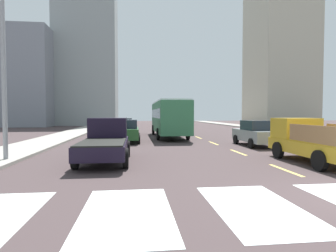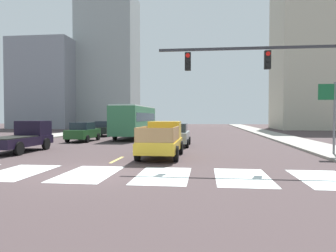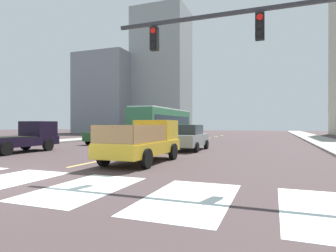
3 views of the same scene
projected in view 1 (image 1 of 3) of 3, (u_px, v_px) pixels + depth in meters
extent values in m
cube|color=gray|center=(332.00, 136.00, 26.18)|extent=(3.19, 110.00, 0.15)
cube|color=gray|center=(53.00, 139.00, 23.29)|extent=(3.19, 110.00, 0.15)
cube|color=silver|center=(127.00, 212.00, 6.19)|extent=(1.99, 3.64, 0.01)
cube|color=silver|center=(256.00, 207.00, 6.53)|extent=(1.99, 3.64, 0.01)
cube|color=#E4C254|center=(285.00, 170.00, 10.84)|extent=(0.16, 2.40, 0.01)
cube|color=#E4C254|center=(238.00, 152.00, 15.81)|extent=(0.16, 2.40, 0.01)
cube|color=#E4C254|center=(214.00, 143.00, 20.77)|extent=(0.16, 2.40, 0.01)
cube|color=#E4C254|center=(198.00, 137.00, 25.73)|extent=(0.16, 2.40, 0.01)
cube|color=#E4C254|center=(188.00, 134.00, 30.69)|extent=(0.16, 2.40, 0.01)
cube|color=#E4C254|center=(181.00, 131.00, 35.65)|extent=(0.16, 2.40, 0.01)
cube|color=#E4C254|center=(175.00, 129.00, 40.61)|extent=(0.16, 2.40, 0.01)
cube|color=#E4C254|center=(171.00, 127.00, 45.58)|extent=(0.16, 2.40, 0.01)
cube|color=gold|center=(317.00, 148.00, 12.27)|extent=(1.96, 5.20, 0.56)
cube|color=gold|center=(296.00, 128.00, 13.92)|extent=(1.84, 1.60, 1.00)
cube|color=#19232D|center=(291.00, 124.00, 14.35)|extent=(1.72, 0.08, 0.56)
cube|color=gold|center=(333.00, 143.00, 11.31)|extent=(1.84, 3.30, 0.06)
cylinder|color=black|center=(278.00, 150.00, 13.72)|extent=(0.22, 0.80, 0.80)
cylinder|color=black|center=(315.00, 149.00, 13.94)|extent=(0.22, 0.80, 0.80)
cylinder|color=black|center=(320.00, 161.00, 10.62)|extent=(0.22, 0.80, 0.80)
cube|color=#9A7146|center=(312.00, 134.00, 11.19)|extent=(0.06, 3.17, 0.70)
cube|color=black|center=(105.00, 147.00, 12.62)|extent=(1.96, 5.20, 0.56)
cube|color=black|center=(108.00, 128.00, 14.28)|extent=(1.84, 1.60, 1.00)
cube|color=#19232D|center=(109.00, 124.00, 14.70)|extent=(1.72, 0.08, 0.56)
cube|color=black|center=(102.00, 142.00, 11.67)|extent=(1.84, 3.30, 0.06)
cylinder|color=black|center=(88.00, 149.00, 14.07)|extent=(0.22, 0.80, 0.80)
cylinder|color=black|center=(128.00, 149.00, 14.30)|extent=(0.22, 0.80, 0.80)
cylinder|color=black|center=(75.00, 159.00, 10.97)|extent=(0.22, 0.80, 0.80)
cylinder|color=black|center=(126.00, 158.00, 11.20)|extent=(0.22, 0.80, 0.80)
cube|color=#33724A|center=(169.00, 117.00, 26.21)|extent=(2.50, 10.80, 2.70)
cube|color=#19232D|center=(169.00, 114.00, 26.19)|extent=(2.52, 9.94, 0.80)
cube|color=silver|center=(169.00, 102.00, 26.14)|extent=(2.40, 10.37, 0.12)
cylinder|color=black|center=(153.00, 130.00, 29.44)|extent=(0.22, 1.00, 1.00)
cylinder|color=black|center=(177.00, 130.00, 29.73)|extent=(0.22, 1.00, 1.00)
cylinder|color=black|center=(158.00, 134.00, 23.17)|extent=(0.22, 1.00, 1.00)
cylinder|color=black|center=(188.00, 134.00, 23.46)|extent=(0.22, 1.00, 1.00)
cube|color=black|center=(124.00, 128.00, 28.91)|extent=(1.80, 4.40, 0.76)
cube|color=#1E2833|center=(124.00, 121.00, 28.73)|extent=(1.58, 2.11, 0.64)
cylinder|color=black|center=(116.00, 131.00, 30.18)|extent=(0.22, 0.64, 0.64)
cylinder|color=black|center=(133.00, 131.00, 30.39)|extent=(0.22, 0.64, 0.64)
cylinder|color=black|center=(114.00, 133.00, 27.47)|extent=(0.22, 0.64, 0.64)
cylinder|color=black|center=(133.00, 133.00, 27.68)|extent=(0.22, 0.64, 0.64)
cube|color=#235024|center=(127.00, 133.00, 21.43)|extent=(1.80, 4.40, 0.76)
cube|color=#1E2833|center=(126.00, 124.00, 21.25)|extent=(1.58, 2.11, 0.64)
cylinder|color=black|center=(116.00, 137.00, 22.69)|extent=(0.22, 0.64, 0.64)
cylinder|color=black|center=(138.00, 137.00, 22.90)|extent=(0.22, 0.64, 0.64)
cylinder|color=black|center=(113.00, 140.00, 19.99)|extent=(0.22, 0.64, 0.64)
cylinder|color=black|center=(139.00, 140.00, 20.20)|extent=(0.22, 0.64, 0.64)
cube|color=gray|center=(256.00, 136.00, 19.06)|extent=(1.80, 4.40, 0.76)
cube|color=#1E2833|center=(257.00, 125.00, 18.88)|extent=(1.58, 2.11, 0.64)
cylinder|color=black|center=(236.00, 139.00, 20.32)|extent=(0.22, 0.64, 0.64)
cylinder|color=black|center=(260.00, 139.00, 20.53)|extent=(0.22, 0.64, 0.64)
cylinder|color=black|center=(251.00, 143.00, 17.62)|extent=(0.22, 0.64, 0.64)
cylinder|color=black|center=(279.00, 143.00, 17.82)|extent=(0.22, 0.64, 0.64)
cylinder|color=gray|center=(3.00, 61.00, 12.38)|extent=(0.20, 0.20, 9.00)
cube|color=gray|center=(87.00, 57.00, 54.41)|extent=(11.19, 9.05, 26.40)
cube|color=#BAB39D|center=(279.00, 53.00, 54.84)|extent=(10.31, 11.84, 28.09)
cube|color=gray|center=(16.00, 77.00, 47.57)|extent=(11.52, 7.01, 16.66)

